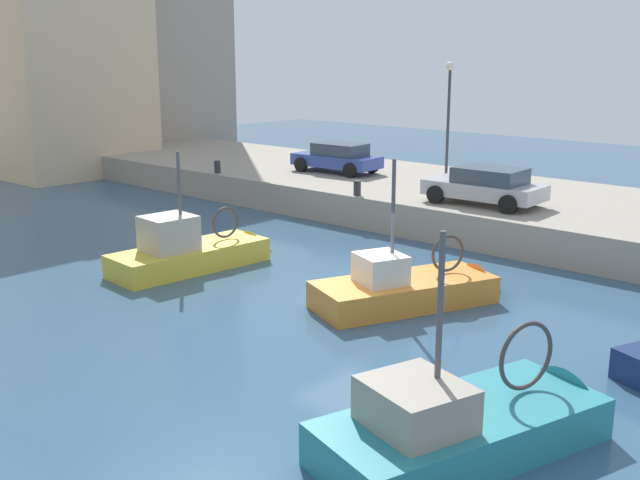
{
  "coord_description": "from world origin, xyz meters",
  "views": [
    {
      "loc": [
        -14.56,
        -11.9,
        6.47
      ],
      "look_at": [
        1.23,
        2.35,
        1.2
      ],
      "focal_mm": 42.99,
      "sensor_mm": 36.0,
      "label": 1
    }
  ],
  "objects": [
    {
      "name": "quay_streetlamp",
      "position": [
        13.0,
        5.75,
        4.45
      ],
      "size": [
        0.36,
        0.36,
        4.83
      ],
      "color": "#38383D",
      "rests_on": "quay_wall"
    },
    {
      "name": "mooring_bollard_south",
      "position": [
        7.35,
        6.0,
        1.48
      ],
      "size": [
        0.28,
        0.28,
        0.55
      ],
      "primitive_type": "cylinder",
      "color": "#2D2D33",
      "rests_on": "quay_wall"
    },
    {
      "name": "water_surface",
      "position": [
        0.0,
        0.0,
        0.0
      ],
      "size": [
        80.0,
        80.0,
        0.0
      ],
      "primitive_type": "plane",
      "color": "#335675",
      "rests_on": "ground"
    },
    {
      "name": "fishing_boat_orange",
      "position": [
        1.37,
        -0.92,
        0.1
      ],
      "size": [
        5.8,
        3.8,
        4.71
      ],
      "color": "orange",
      "rests_on": "ground"
    },
    {
      "name": "parked_car_blue",
      "position": [
        11.05,
        10.17,
        1.88
      ],
      "size": [
        2.1,
        4.09,
        1.31
      ],
      "color": "#334C9E",
      "rests_on": "quay_wall"
    },
    {
      "name": "mooring_bollard_mid",
      "position": [
        7.35,
        14.0,
        1.48
      ],
      "size": [
        0.28,
        0.28,
        0.55
      ],
      "primitive_type": "cylinder",
      "color": "#2D2D33",
      "rests_on": "quay_wall"
    },
    {
      "name": "parked_car_silver",
      "position": [
        8.97,
        1.51,
        1.89
      ],
      "size": [
        2.19,
        4.18,
        1.33
      ],
      "color": "#B7B7BC",
      "rests_on": "quay_wall"
    },
    {
      "name": "quay_wall",
      "position": [
        11.5,
        0.0,
        0.6
      ],
      "size": [
        9.0,
        56.0,
        1.2
      ],
      "primitive_type": "cube",
      "color": "#9E9384",
      "rests_on": "ground"
    },
    {
      "name": "waterfront_building_central",
      "position": [
        7.09,
        26.98,
        7.92
      ],
      "size": [
        7.79,
        8.89,
        15.8
      ],
      "color": "beige",
      "rests_on": "ground"
    },
    {
      "name": "fishing_boat_teal",
      "position": [
        -4.12,
        -6.03,
        0.12
      ],
      "size": [
        6.12,
        3.54,
        4.77
      ],
      "color": "teal",
      "rests_on": "ground"
    },
    {
      "name": "fishing_boat_yellow",
      "position": [
        -0.25,
        6.08,
        0.17
      ],
      "size": [
        5.81,
        2.32,
        4.41
      ],
      "color": "gold",
      "rests_on": "ground"
    }
  ]
}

